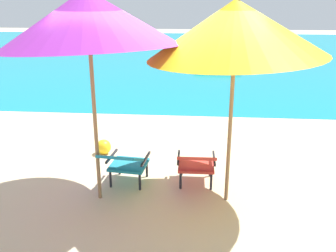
% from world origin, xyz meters
% --- Properties ---
extents(ground_plane, '(40.00, 40.00, 0.00)m').
position_xyz_m(ground_plane, '(0.00, 4.00, 0.00)').
color(ground_plane, '#CCB78E').
extents(ocean_band, '(40.00, 18.00, 0.01)m').
position_xyz_m(ocean_band, '(0.00, 12.11, 0.00)').
color(ocean_band, teal).
rests_on(ocean_band, ground_plane).
extents(swim_buoy, '(1.60, 0.18, 0.18)m').
position_xyz_m(swim_buoy, '(1.08, 7.81, 0.10)').
color(swim_buoy, yellow).
rests_on(swim_buoy, ocean_band).
extents(lounge_chair_left, '(0.62, 0.92, 0.68)m').
position_xyz_m(lounge_chair_left, '(-0.56, -0.32, 0.40)').
color(lounge_chair_left, teal).
rests_on(lounge_chair_left, ground_plane).
extents(lounge_chair_right, '(0.56, 0.88, 0.68)m').
position_xyz_m(lounge_chair_right, '(0.45, -0.25, 0.40)').
color(lounge_chair_right, red).
rests_on(lounge_chair_right, ground_plane).
extents(beach_umbrella_left, '(3.07, 3.09, 2.83)m').
position_xyz_m(beach_umbrella_left, '(-0.87, -0.64, 2.39)').
color(beach_umbrella_left, olive).
rests_on(beach_umbrella_left, ground_plane).
extents(beach_umbrella_right, '(2.47, 2.44, 2.68)m').
position_xyz_m(beach_umbrella_right, '(0.87, -0.54, 2.29)').
color(beach_umbrella_right, olive).
rests_on(beach_umbrella_right, ground_plane).
extents(beach_ball, '(0.26, 0.26, 0.26)m').
position_xyz_m(beach_ball, '(-1.18, 0.84, 0.13)').
color(beach_ball, yellow).
rests_on(beach_ball, ground_plane).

